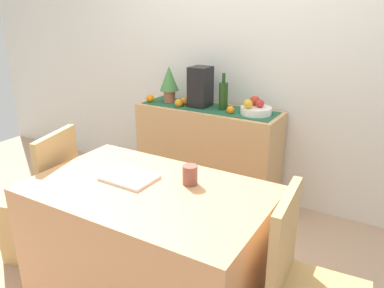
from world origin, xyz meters
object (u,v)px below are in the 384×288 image
Objects in this scene: chair_near_window at (44,220)px; potted_plant at (169,81)px; open_book at (129,178)px; coffee_cup at (190,175)px; wine_bottle at (223,96)px; fruit_bowl at (256,111)px; coffee_maker at (200,87)px; sideboard_console at (208,154)px; dining_table at (150,247)px.

potted_plant is at bearing 82.58° from chair_near_window.
open_book is (0.58, -1.28, -0.27)m from potted_plant.
coffee_cup is at bearing -52.19° from potted_plant.
wine_bottle is at bearing 107.85° from coffee_cup.
fruit_bowl is 0.72× the size of coffee_maker.
sideboard_console is 0.59m from coffee_maker.
coffee_maker reaches higher than dining_table.
fruit_bowl is at bearing 86.42° from dining_table.
fruit_bowl reaches higher than coffee_cup.
coffee_cup is (0.90, -1.16, -0.22)m from potted_plant.
dining_table is at bearing -75.41° from sideboard_console.
wine_bottle is at bearing 93.91° from open_book.
chair_near_window is at bearing -172.26° from coffee_cup.
coffee_maker is (-0.50, 0.00, 0.14)m from fruit_bowl.
wine_bottle is 1.09× the size of open_book.
coffee_maker is 0.27× the size of dining_table.
coffee_maker is at bearing 0.00° from potted_plant.
dining_table is at bearing -60.83° from potted_plant.
sideboard_console is 1.43m from chair_near_window.
sideboard_console reaches higher than dining_table.
coffee_cup is 0.12× the size of chair_near_window.
coffee_maker is at bearing 69.71° from chair_near_window.
potted_plant is (-0.53, 0.00, 0.07)m from wine_bottle.
chair_near_window is at bearing -126.98° from fruit_bowl.
coffee_maker reaches higher than wine_bottle.
dining_table is (0.20, -1.31, -0.58)m from wine_bottle.
dining_table is (-0.08, -1.31, -0.49)m from fruit_bowl.
sideboard_console is 5.09× the size of fruit_bowl.
sideboard_console is 0.62m from fruit_bowl.
sideboard_console is 1.34m from open_book.
wine_bottle is 0.90× the size of coffee_maker.
potted_plant is at bearing 180.00° from wine_bottle.
coffee_cup is (0.51, -1.16, 0.38)m from sideboard_console.
coffee_cup is (0.17, 0.15, 0.42)m from dining_table.
dining_table is 4.56× the size of open_book.
open_book is (0.19, -1.28, 0.33)m from sideboard_console.
wine_bottle is at bearing 0.00° from potted_plant.
dining_table is at bearing -138.51° from coffee_cup.
chair_near_window is at bearing -110.29° from coffee_maker.
coffee_maker is at bearing 116.86° from coffee_cup.
fruit_bowl is 0.80× the size of wine_bottle.
wine_bottle is 0.24× the size of dining_table.
dining_table is 1.42× the size of chair_near_window.
open_book is (-0.23, -1.28, -0.11)m from fruit_bowl.
open_book is at bearing 2.18° from chair_near_window.
coffee_cup is at bearing -66.27° from sideboard_console.
coffee_maker is 1.32m from coffee_cup.
dining_table is 12.07× the size of coffee_cup.
chair_near_window reaches higher than fruit_bowl.
open_book is at bearing -87.49° from wine_bottle.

